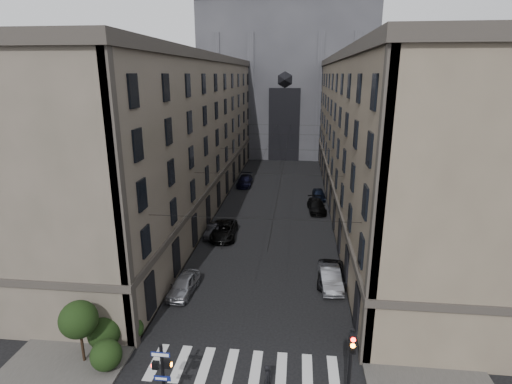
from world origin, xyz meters
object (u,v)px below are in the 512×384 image
(gothic_tower, at_px, (287,68))
(car_left_near, at_px, (184,285))
(pedestrian_signal_left, at_px, (163,374))
(car_left_far, at_px, (245,181))
(traffic_light_right, at_px, (350,365))
(car_left_midnear, at_px, (213,230))
(car_right_near, at_px, (330,278))
(car_right_far, at_px, (319,194))
(pedestrian, at_px, (268,379))
(car_right_midnear, at_px, (331,274))
(car_left_midfar, at_px, (224,230))
(car_right_midfar, at_px, (317,206))

(gothic_tower, height_order, car_left_near, gothic_tower)
(pedestrian_signal_left, bearing_deg, car_left_near, 101.23)
(pedestrian_signal_left, distance_m, car_left_far, 43.12)
(traffic_light_right, relative_size, car_left_midnear, 1.35)
(car_right_near, xyz_separation_m, car_right_far, (0.15, 23.65, -0.07))
(car_left_near, bearing_deg, pedestrian, -47.58)
(gothic_tower, height_order, car_left_far, gothic_tower)
(car_left_midnear, xyz_separation_m, car_right_midnear, (11.71, -8.58, 0.05))
(car_left_midfar, bearing_deg, car_right_near, -44.67)
(car_right_midnear, height_order, pedestrian, pedestrian)
(car_left_far, relative_size, car_right_midfar, 1.05)
(traffic_light_right, relative_size, car_left_near, 1.21)
(car_left_far, distance_m, car_right_far, 12.49)
(gothic_tower, distance_m, pedestrian_signal_left, 75.15)
(car_left_far, height_order, car_right_midfar, car_left_far)
(car_left_near, relative_size, car_right_near, 0.94)
(gothic_tower, xyz_separation_m, car_left_far, (-5.18, -30.39, -17.03))
(pedestrian_signal_left, relative_size, car_right_far, 0.99)
(gothic_tower, height_order, pedestrian, gothic_tower)
(car_right_far, xyz_separation_m, pedestrian, (-4.29, -35.38, 0.15))
(gothic_tower, xyz_separation_m, pedestrian_signal_left, (-3.51, -73.46, -15.48))
(traffic_light_right, relative_size, pedestrian, 3.10)
(pedestrian_signal_left, xyz_separation_m, car_left_far, (-1.66, 43.06, -1.56))
(pedestrian, bearing_deg, traffic_light_right, -93.48)
(traffic_light_right, distance_m, car_left_midnear, 25.34)
(car_right_near, distance_m, car_right_midfar, 18.45)
(car_left_near, bearing_deg, car_right_far, 70.40)
(car_left_near, distance_m, car_right_near, 11.70)
(pedestrian_signal_left, height_order, car_left_far, pedestrian_signal_left)
(traffic_light_right, height_order, car_right_far, traffic_light_right)
(car_right_midnear, bearing_deg, car_right_far, 92.83)
(traffic_light_right, xyz_separation_m, car_left_near, (-11.36, 10.88, -2.56))
(car_left_midfar, height_order, car_right_midnear, car_left_midfar)
(car_left_far, distance_m, car_right_midfar, 15.25)
(car_right_midfar, bearing_deg, pedestrian_signal_left, -110.78)
(pedestrian_signal_left, height_order, car_right_midfar, pedestrian_signal_left)
(car_left_midnear, height_order, pedestrian, pedestrian)
(car_right_near, distance_m, car_right_far, 23.65)
(traffic_light_right, xyz_separation_m, car_left_far, (-10.78, 42.64, -2.52))
(car_left_near, xyz_separation_m, car_right_far, (11.63, 25.94, -0.04))
(car_right_near, bearing_deg, car_right_midnear, 73.78)
(traffic_light_right, relative_size, car_right_far, 1.28)
(car_right_near, bearing_deg, car_left_near, -172.83)
(traffic_light_right, bearing_deg, car_left_midnear, 117.01)
(traffic_light_right, height_order, car_left_midfar, traffic_light_right)
(car_right_midfar, distance_m, pedestrian, 30.41)
(car_left_midnear, xyz_separation_m, car_right_midfar, (11.21, 9.16, 0.09))
(car_left_near, distance_m, car_right_far, 28.43)
(traffic_light_right, distance_m, car_left_far, 44.06)
(car_left_midfar, height_order, car_right_far, car_left_midfar)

